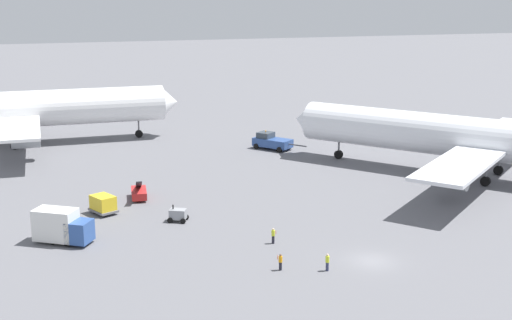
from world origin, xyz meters
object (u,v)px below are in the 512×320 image
object	(u,v)px
pushback_tug	(272,141)
gse_gpu_cart_small	(178,215)
ground_crew_ramp_agent_by_cones	(273,236)
airliner_at_gate_left	(30,109)
ground_crew_wing_walker_right	(327,262)
gse_belt_loader_portside	(139,193)
airliner_being_pushed	(472,139)
gse_catering_truck_tall	(62,226)
gse_container_dolly_flat	(103,204)
ground_crew_marshaller_foreground	(280,262)

from	to	relation	value
pushback_tug	gse_gpu_cart_small	world-z (taller)	pushback_tug
ground_crew_ramp_agent_by_cones	airliner_at_gate_left	bearing A→B (deg)	111.87
ground_crew_ramp_agent_by_cones	pushback_tug	bearing A→B (deg)	70.75
ground_crew_wing_walker_right	pushback_tug	bearing A→B (deg)	76.37
pushback_tug	gse_gpu_cart_small	xyz separation A→B (m)	(-21.90, -30.73, -0.46)
gse_belt_loader_portside	ground_crew_wing_walker_right	xyz separation A→B (m)	(12.90, -27.77, 0.04)
airliner_being_pushed	gse_catering_truck_tall	xyz separation A→B (m)	(-54.55, -8.76, -3.64)
gse_gpu_cart_small	ground_crew_ramp_agent_by_cones	world-z (taller)	gse_gpu_cart_small
airliner_being_pushed	ground_crew_wing_walker_right	distance (m)	40.09
gse_container_dolly_flat	airliner_being_pushed	bearing A→B (deg)	0.55
ground_crew_wing_walker_right	ground_crew_marshaller_foreground	world-z (taller)	ground_crew_wing_walker_right
airliner_being_pushed	gse_container_dolly_flat	bearing A→B (deg)	-179.45
pushback_tug	ground_crew_wing_walker_right	distance (m)	50.11
airliner_being_pushed	gse_container_dolly_flat	world-z (taller)	airliner_being_pushed
airliner_at_gate_left	gse_gpu_cart_small	xyz separation A→B (m)	(14.91, -46.64, -5.09)
gse_catering_truck_tall	ground_crew_wing_walker_right	distance (m)	27.18
airliner_being_pushed	gse_gpu_cart_small	world-z (taller)	airliner_being_pushed
pushback_tug	gse_catering_truck_tall	bearing A→B (deg)	-135.66
airliner_at_gate_left	ground_crew_ramp_agent_by_cones	world-z (taller)	airliner_at_gate_left
pushback_tug	ground_crew_ramp_agent_by_cones	world-z (taller)	pushback_tug
pushback_tug	ground_crew_marshaller_foreground	world-z (taller)	pushback_tug
pushback_tug	gse_belt_loader_portside	xyz separation A→B (m)	(-24.71, -20.92, -0.43)
gse_catering_truck_tall	ground_crew_wing_walker_right	size ratio (longest dim) A/B	3.73
pushback_tug	gse_container_dolly_flat	size ratio (longest dim) A/B	2.19
ground_crew_ramp_agent_by_cones	ground_crew_wing_walker_right	size ratio (longest dim) A/B	0.98
gse_container_dolly_flat	ground_crew_marshaller_foreground	bearing A→B (deg)	-57.97
ground_crew_marshaller_foreground	airliner_at_gate_left	bearing A→B (deg)	108.39
gse_gpu_cart_small	ground_crew_ramp_agent_by_cones	distance (m)	12.50
pushback_tug	airliner_at_gate_left	bearing A→B (deg)	156.62
gse_container_dolly_flat	ground_crew_ramp_agent_by_cones	distance (m)	21.58
ground_crew_marshaller_foreground	gse_container_dolly_flat	bearing A→B (deg)	122.03
pushback_tug	ground_crew_ramp_agent_by_cones	xyz separation A→B (m)	(-14.16, -40.54, -0.40)
gse_gpu_cart_small	ground_crew_marshaller_foreground	xyz separation A→B (m)	(6.07, -16.48, 0.02)
airliner_being_pushed	ground_crew_ramp_agent_by_cones	size ratio (longest dim) A/B	27.83
airliner_at_gate_left	ground_crew_marshaller_foreground	size ratio (longest dim) A/B	30.92
airliner_being_pushed	gse_catering_truck_tall	world-z (taller)	airliner_being_pushed
gse_gpu_cart_small	ground_crew_ramp_agent_by_cones	size ratio (longest dim) A/B	1.58
gse_container_dolly_flat	gse_catering_truck_tall	size ratio (longest dim) A/B	0.62
airliner_at_gate_left	pushback_tug	size ratio (longest dim) A/B	5.83
airliner_being_pushed	gse_gpu_cart_small	distance (m)	42.68
gse_belt_loader_portside	airliner_at_gate_left	bearing A→B (deg)	108.19
gse_container_dolly_flat	gse_catering_truck_tall	bearing A→B (deg)	-120.74
ground_crew_ramp_agent_by_cones	gse_belt_loader_portside	bearing A→B (deg)	118.28
gse_belt_loader_portside	gse_catering_truck_tall	size ratio (longest dim) A/B	0.81
gse_container_dolly_flat	ground_crew_wing_walker_right	xyz separation A→B (m)	(17.69, -23.33, -0.31)
gse_belt_loader_portside	gse_catering_truck_tall	distance (m)	16.03
airliner_being_pushed	ground_crew_wing_walker_right	bearing A→B (deg)	-143.29
pushback_tug	gse_gpu_cart_small	size ratio (longest dim) A/B	3.23
gse_belt_loader_portside	gse_gpu_cart_small	distance (m)	10.20
gse_catering_truck_tall	ground_crew_ramp_agent_by_cones	xyz separation A→B (m)	(20.26, -6.89, -0.91)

